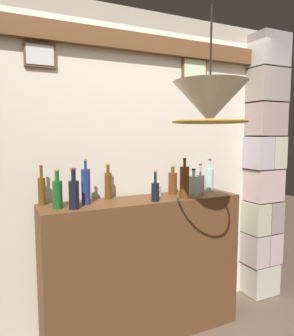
% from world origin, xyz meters
% --- Properties ---
extents(panelled_rear_partition, '(3.27, 0.15, 2.64)m').
position_xyz_m(panelled_rear_partition, '(0.00, 1.10, 1.39)').
color(panelled_rear_partition, beige).
rests_on(panelled_rear_partition, ground).
extents(stone_pillar, '(0.36, 0.30, 2.57)m').
position_xyz_m(stone_pillar, '(1.36, 0.97, 1.30)').
color(stone_pillar, '#BDB8A6').
rests_on(stone_pillar, ground).
extents(bar_shelf_unit, '(1.60, 0.36, 1.13)m').
position_xyz_m(bar_shelf_unit, '(0.00, 0.84, 0.57)').
color(bar_shelf_unit, brown).
rests_on(bar_shelf_unit, ground).
extents(liquor_bottle_bourbon, '(0.07, 0.07, 0.26)m').
position_xyz_m(liquor_bottle_bourbon, '(0.52, 0.84, 1.22)').
color(liquor_bottle_bourbon, '#B4BCBF').
rests_on(liquor_bottle_bourbon, bar_shelf_unit).
extents(liquor_bottle_scotch, '(0.08, 0.08, 0.32)m').
position_xyz_m(liquor_bottle_scotch, '(0.30, 0.73, 1.26)').
color(liquor_bottle_scotch, '#613313').
rests_on(liquor_bottle_scotch, bar_shelf_unit).
extents(liquor_bottle_rum, '(0.07, 0.07, 0.28)m').
position_xyz_m(liquor_bottle_rum, '(-0.57, 0.75, 1.24)').
color(liquor_bottle_rum, black).
rests_on(liquor_bottle_rum, bar_shelf_unit).
extents(liquor_bottle_port, '(0.06, 0.06, 0.24)m').
position_xyz_m(liquor_bottle_port, '(0.04, 0.74, 1.21)').
color(liquor_bottle_port, black).
rests_on(liquor_bottle_port, bar_shelf_unit).
extents(liquor_bottle_sherry, '(0.08, 0.08, 0.23)m').
position_xyz_m(liquor_bottle_sherry, '(0.41, 0.77, 1.22)').
color(liquor_bottle_sherry, '#A4CCBE').
rests_on(liquor_bottle_sherry, bar_shelf_unit).
extents(liquor_bottle_mezcal, '(0.07, 0.07, 0.27)m').
position_xyz_m(liquor_bottle_mezcal, '(-0.67, 0.82, 1.24)').
color(liquor_bottle_mezcal, '#185122').
rests_on(liquor_bottle_mezcal, bar_shelf_unit).
extents(liquor_bottle_tequila, '(0.06, 0.06, 0.28)m').
position_xyz_m(liquor_bottle_tequila, '(-0.25, 0.96, 1.24)').
color(liquor_bottle_tequila, '#5D3512').
rests_on(liquor_bottle_tequila, bar_shelf_unit).
extents(liquor_bottle_rye, '(0.07, 0.07, 0.29)m').
position_xyz_m(liquor_bottle_rye, '(0.69, 0.93, 1.24)').
color(liquor_bottle_rye, '#AAD4D4').
rests_on(liquor_bottle_rye, bar_shelf_unit).
extents(liquor_bottle_whiskey, '(0.07, 0.07, 0.24)m').
position_xyz_m(liquor_bottle_whiskey, '(0.31, 0.93, 1.23)').
color(liquor_bottle_whiskey, brown).
rests_on(liquor_bottle_whiskey, bar_shelf_unit).
extents(liquor_bottle_gin, '(0.05, 0.05, 0.29)m').
position_xyz_m(liquor_bottle_gin, '(-0.75, 0.97, 1.24)').
color(liquor_bottle_gin, '#5A3B13').
rests_on(liquor_bottle_gin, bar_shelf_unit).
extents(liquor_bottle_amaro, '(0.07, 0.07, 0.33)m').
position_xyz_m(liquor_bottle_amaro, '(-0.46, 0.86, 1.26)').
color(liquor_bottle_amaro, navy).
rests_on(liquor_bottle_amaro, bar_shelf_unit).
extents(glass_tumbler_rocks, '(0.06, 0.06, 0.09)m').
position_xyz_m(glass_tumbler_rocks, '(0.15, 0.92, 1.17)').
color(glass_tumbler_rocks, silver).
rests_on(glass_tumbler_rocks, bar_shelf_unit).
extents(pendant_lamp, '(0.44, 0.44, 0.66)m').
position_xyz_m(pendant_lamp, '(0.10, 0.15, 1.81)').
color(pendant_lamp, '#EFE5C6').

